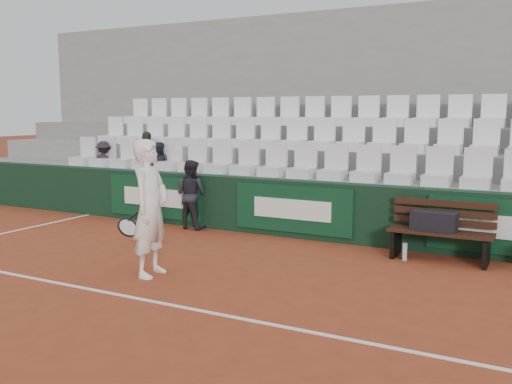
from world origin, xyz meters
name	(u,v)px	position (x,y,z in m)	size (l,w,h in m)	color
ground	(170,305)	(0.00, 0.00, 0.00)	(80.00, 80.00, 0.00)	#933C21
court_baseline	(170,305)	(0.00, 0.00, 0.00)	(18.00, 0.06, 0.01)	white
back_barrier	(310,210)	(0.07, 3.99, 0.50)	(18.00, 0.34, 1.00)	black
grandstand_tier_front	(320,204)	(0.00, 4.62, 0.50)	(18.00, 0.95, 1.00)	gray
grandstand_tier_mid	(338,186)	(0.00, 5.58, 0.72)	(18.00, 0.95, 1.45)	gray
grandstand_tier_back	(353,171)	(0.00, 6.53, 0.95)	(18.00, 0.95, 1.90)	gray
grandstand_rear_wall	(364,111)	(0.00, 7.15, 2.20)	(18.00, 0.30, 4.40)	gray
seat_row_front	(317,161)	(0.00, 4.45, 1.31)	(11.90, 0.44, 0.63)	silver
seat_row_mid	(336,134)	(0.00, 5.40, 1.77)	(11.90, 0.44, 0.63)	white
seat_row_back	(352,111)	(0.00, 6.35, 2.21)	(11.90, 0.44, 0.63)	white
bench_left	(440,246)	(2.36, 3.47, 0.23)	(1.50, 0.56, 0.45)	#361A10
sports_bag_left	(434,221)	(2.26, 3.48, 0.59)	(0.65, 0.28, 0.28)	black
water_bottle_near	(405,252)	(1.90, 3.26, 0.13)	(0.07, 0.07, 0.26)	#ADBCC4
tennis_player	(150,208)	(-0.94, 0.87, 0.92)	(0.76, 0.73, 1.84)	white
ball_kid	(191,194)	(-2.24, 3.72, 0.65)	(0.63, 0.49, 1.30)	#212129
spectator_a	(103,143)	(-5.11, 4.50, 1.50)	(0.64, 0.37, 1.00)	black
spectator_b	(147,139)	(-3.89, 4.50, 1.62)	(0.72, 0.30, 1.23)	#36312B
spectator_c	(158,145)	(-3.58, 4.50, 1.51)	(0.50, 0.39, 1.02)	#202430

